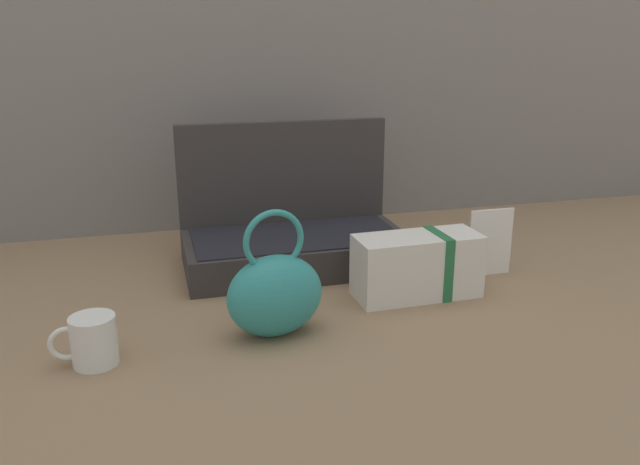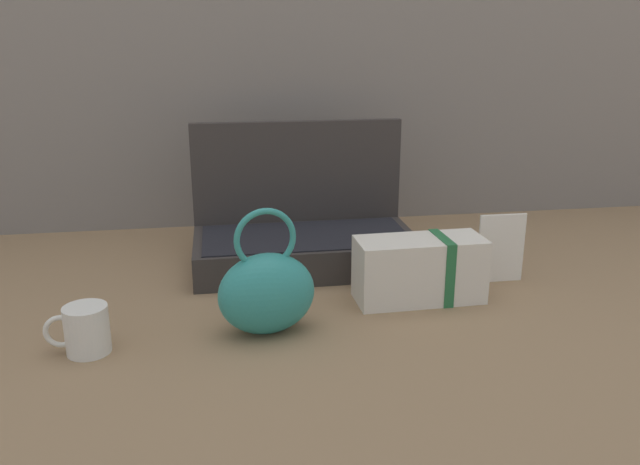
# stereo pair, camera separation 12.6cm
# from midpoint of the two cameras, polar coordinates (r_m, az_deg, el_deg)

# --- Properties ---
(ground_plane) EXTENTS (6.00, 6.00, 0.00)m
(ground_plane) POSITION_cam_midpoint_polar(r_m,az_deg,el_deg) (1.33, 2.51, -5.74)
(ground_plane) COLOR #8C6D4C
(open_suitcase) EXTENTS (0.51, 0.27, 0.32)m
(open_suitcase) POSITION_cam_midpoint_polar(r_m,az_deg,el_deg) (1.50, 1.05, 0.00)
(open_suitcase) COLOR #332D2B
(open_suitcase) RESTS_ON ground_plane
(teal_pouch_handbag) EXTENTS (0.19, 0.13, 0.23)m
(teal_pouch_handbag) POSITION_cam_midpoint_polar(r_m,az_deg,el_deg) (1.15, -1.62, -5.29)
(teal_pouch_handbag) COLOR teal
(teal_pouch_handbag) RESTS_ON ground_plane
(cream_toiletry_bag) EXTENTS (0.26, 0.11, 0.13)m
(cream_toiletry_bag) POSITION_cam_midpoint_polar(r_m,az_deg,el_deg) (1.32, 11.69, -3.27)
(cream_toiletry_bag) COLOR silver
(cream_toiletry_bag) RESTS_ON ground_plane
(coffee_mug) EXTENTS (0.11, 0.07, 0.08)m
(coffee_mug) POSITION_cam_midpoint_polar(r_m,az_deg,el_deg) (1.14, -17.15, -8.32)
(coffee_mug) COLOR silver
(coffee_mug) RESTS_ON ground_plane
(info_card_left) EXTENTS (0.10, 0.01, 0.15)m
(info_card_left) POSITION_cam_midpoint_polar(r_m,az_deg,el_deg) (1.45, 18.19, -1.38)
(info_card_left) COLOR white
(info_card_left) RESTS_ON ground_plane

